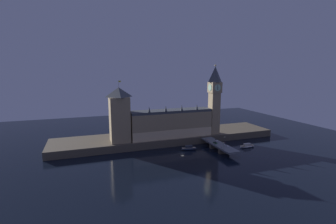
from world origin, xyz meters
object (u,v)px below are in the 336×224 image
(car_southbound_trail, at_px, (216,140))
(pedestrian_far_rail, at_px, (208,140))
(boat_downstream, at_px, (247,146))
(street_lamp_far, at_px, (206,136))
(pedestrian_near_rail, at_px, (221,147))
(street_lamp_mid, at_px, (225,139))
(car_northbound_lead, at_px, (215,143))
(boat_upstream, at_px, (189,148))
(victoria_tower, at_px, (119,115))
(car_southbound_lead, at_px, (226,145))
(pedestrian_mid_walk, at_px, (225,143))
(clock_tower, at_px, (214,98))
(street_lamp_near, at_px, (223,145))

(car_southbound_trail, relative_size, pedestrian_far_rail, 2.13)
(boat_downstream, bearing_deg, street_lamp_far, 155.63)
(pedestrian_far_rail, distance_m, boat_downstream, 36.55)
(pedestrian_near_rail, height_order, street_lamp_mid, street_lamp_mid)
(car_northbound_lead, relative_size, boat_downstream, 0.30)
(pedestrian_far_rail, bearing_deg, car_northbound_lead, -74.98)
(pedestrian_near_rail, xyz_separation_m, boat_upstream, (-19.77, 21.24, -5.13))
(victoria_tower, xyz_separation_m, boat_downstream, (109.96, -35.70, -29.80))
(car_southbound_lead, relative_size, pedestrian_near_rail, 2.39)
(car_northbound_lead, height_order, boat_upstream, car_northbound_lead)
(victoria_tower, xyz_separation_m, street_lamp_far, (75.65, -20.16, -21.51))
(pedestrian_near_rail, bearing_deg, boat_downstream, 17.24)
(car_southbound_lead, xyz_separation_m, boat_downstream, (26.66, 6.69, -5.26))
(victoria_tower, bearing_deg, boat_upstream, -23.94)
(car_southbound_trail, relative_size, pedestrian_near_rail, 2.39)
(victoria_tower, height_order, pedestrian_mid_walk, victoria_tower)
(street_lamp_far, bearing_deg, car_northbound_lead, -76.86)
(victoria_tower, xyz_separation_m, car_southbound_lead, (83.30, -42.39, -24.54))
(car_southbound_trail, distance_m, street_lamp_far, 9.76)
(pedestrian_far_rail, relative_size, boat_upstream, 0.13)
(street_lamp_far, bearing_deg, clock_tower, 43.40)
(clock_tower, bearing_deg, victoria_tower, 177.59)
(car_northbound_lead, xyz_separation_m, car_southbound_trail, (4.83, 6.79, 0.09))
(car_northbound_lead, height_order, street_lamp_far, street_lamp_far)
(pedestrian_near_rail, bearing_deg, street_lamp_far, 90.88)
(clock_tower, distance_m, pedestrian_near_rail, 58.18)
(car_northbound_lead, bearing_deg, pedestrian_mid_walk, -30.97)
(boat_upstream, bearing_deg, car_southbound_lead, -32.79)
(boat_downstream, bearing_deg, victoria_tower, 162.01)
(car_northbound_lead, bearing_deg, pedestrian_near_rail, -99.79)
(car_southbound_trail, bearing_deg, street_lamp_far, 145.44)
(victoria_tower, distance_m, car_northbound_lead, 88.33)
(street_lamp_mid, distance_m, street_lamp_far, 18.06)
(victoria_tower, height_order, street_lamp_near, victoria_tower)
(street_lamp_far, bearing_deg, street_lamp_near, -90.00)
(clock_tower, height_order, street_lamp_far, clock_tower)
(victoria_tower, xyz_separation_m, street_lamp_near, (75.65, -49.60, -21.14))
(pedestrian_near_rail, bearing_deg, car_southbound_lead, 27.86)
(car_southbound_lead, distance_m, street_lamp_far, 23.70)
(street_lamp_far, xyz_separation_m, boat_downstream, (34.30, -15.54, -8.29))
(victoria_tower, distance_m, pedestrian_mid_walk, 96.30)
(car_southbound_trail, bearing_deg, pedestrian_near_rail, -109.22)
(car_southbound_lead, height_order, boat_downstream, car_southbound_lead)
(pedestrian_mid_walk, bearing_deg, street_lamp_far, 121.52)
(car_southbound_trail, height_order, street_lamp_near, street_lamp_near)
(car_southbound_lead, bearing_deg, boat_upstream, 147.21)
(car_southbound_trail, xyz_separation_m, street_lamp_mid, (2.82, -9.45, 3.24))
(clock_tower, xyz_separation_m, boat_downstream, (17.11, -31.80, -41.63))
(clock_tower, bearing_deg, car_northbound_lead, -116.92)
(victoria_tower, height_order, boat_downstream, victoria_tower)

